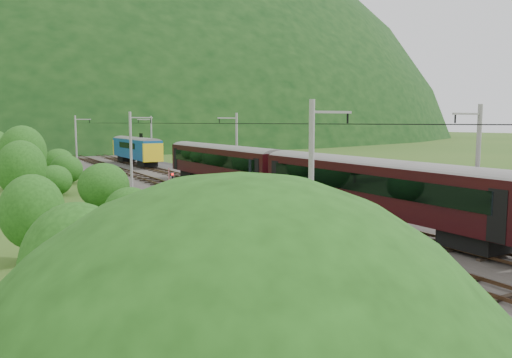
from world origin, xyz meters
TOP-DOWN VIEW (x-y plane):
  - ground at (0.00, 0.00)m, footprint 600.00×600.00m
  - railbed at (0.00, 10.00)m, footprint 14.00×220.00m
  - track_left at (-2.40, 10.00)m, footprint 2.40×220.00m
  - track_right at (2.40, 10.00)m, footprint 2.40×220.00m
  - catenary_left at (-6.12, 32.00)m, footprint 2.54×192.28m
  - catenary_right at (6.12, 32.00)m, footprint 2.54×192.28m
  - overhead_wires at (0.00, 10.00)m, footprint 4.83×198.00m
  - mountain_main at (0.00, 260.00)m, footprint 504.00×360.00m
  - train at (2.40, 5.02)m, footprint 3.02×121.96m
  - hazard_post_near at (-0.14, 37.56)m, footprint 0.16×0.16m
  - hazard_post_far at (0.60, 25.11)m, footprint 0.17×0.17m
  - signal at (-4.29, 24.85)m, footprint 0.24×0.24m
  - vegetation_left at (-14.98, 19.20)m, footprint 12.68×149.89m
  - vegetation_right at (11.40, 9.80)m, footprint 5.59×95.99m

SIDE VIEW (x-z plane):
  - ground at x=0.00m, z-range 0.00..0.00m
  - mountain_main at x=0.00m, z-range -122.00..122.00m
  - railbed at x=0.00m, z-range 0.00..0.30m
  - track_left at x=-2.40m, z-range 0.24..0.51m
  - track_right at x=2.40m, z-range 0.24..0.51m
  - hazard_post_near at x=-0.14m, z-range 0.30..1.77m
  - hazard_post_far at x=0.60m, z-range 0.30..1.90m
  - vegetation_right at x=11.40m, z-range -0.15..2.42m
  - signal at x=-4.29m, z-range 0.49..2.64m
  - vegetation_left at x=-14.98m, z-range -0.80..6.09m
  - train at x=2.40m, z-range 0.94..6.20m
  - catenary_left at x=-6.12m, z-range 0.50..8.50m
  - catenary_right at x=6.12m, z-range 0.50..8.50m
  - overhead_wires at x=0.00m, z-range 7.08..7.12m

